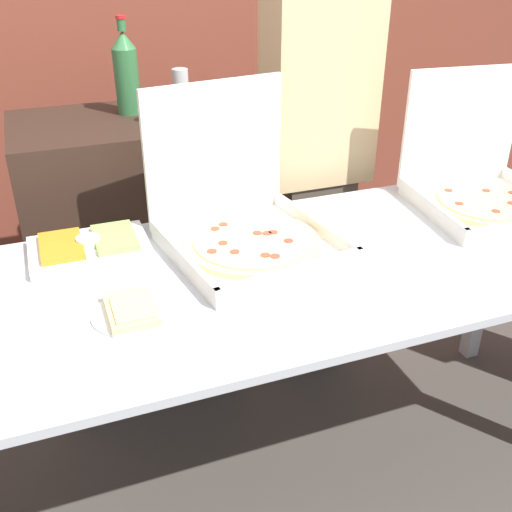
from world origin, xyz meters
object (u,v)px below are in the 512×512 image
Objects in this scene: person_guest_cap at (316,157)px; soda_can_silver at (181,84)px; soda_bottle at (126,72)px; veggie_tray at (89,247)px; pizza_box_near_right at (243,220)px; soda_can_colored at (161,107)px; paper_plate_front_left at (132,311)px; pizza_box_far_left at (480,184)px.

soda_can_silver is at bearing -46.37° from person_guest_cap.
veggie_tray is at bearing -111.56° from soda_bottle.
pizza_box_near_right is 1.54× the size of soda_bottle.
soda_can_colored is (-0.15, -0.32, 0.00)m from soda_can_silver.
paper_plate_front_left is 1.10m from soda_bottle.
soda_can_colored is (0.29, 0.84, 0.28)m from paper_plate_front_left.
person_guest_cap is (0.65, -0.30, -0.31)m from soda_bottle.
soda_can_silver is (0.49, 0.79, 0.27)m from veggie_tray.
soda_can_colored is at bearing 91.44° from pizza_box_near_right.
person_guest_cap is (0.41, -0.43, -0.22)m from soda_can_silver.
soda_bottle is (0.20, 1.02, 0.37)m from paper_plate_front_left.
paper_plate_front_left is 0.37m from veggie_tray.
paper_plate_front_left is 0.58× the size of soda_bottle.
veggie_tray is 0.97m from soda_can_silver.
veggie_tray is at bearing -121.99° from soda_can_silver.
pizza_box_near_right reaches higher than soda_can_colored.
soda_can_silver reaches higher than veggie_tray.
soda_bottle reaches higher than paper_plate_front_left.
pizza_box_far_left is at bearing 11.53° from paper_plate_front_left.
person_guest_cap reaches higher than paper_plate_front_left.
soda_can_colored reaches higher than veggie_tray.
pizza_box_near_right is at bearing -80.01° from soda_can_colored.
soda_bottle is at bearing 95.25° from pizza_box_near_right.
soda_bottle is 2.82× the size of soda_can_colored.
pizza_box_far_left is at bearing -31.17° from soda_can_colored.
paper_plate_front_left is 0.59× the size of veggie_tray.
veggie_tray is 0.64m from soda_can_colored.
soda_bottle is at bearing 114.96° from soda_can_colored.
veggie_tray is 0.98× the size of soda_bottle.
pizza_box_near_right is 1.57× the size of veggie_tray.
person_guest_cap reaches higher than pizza_box_near_right.
pizza_box_near_right is 0.46m from veggie_tray.
soda_bottle is at bearing 149.94° from pizza_box_far_left.
pizza_box_near_right reaches higher than pizza_box_far_left.
soda_can_colored reaches higher than paper_plate_front_left.
veggie_tray reaches higher than paper_plate_front_left.
person_guest_cap reaches higher than soda_can_silver.
soda_bottle is 0.19× the size of person_guest_cap.
person_guest_cap is at bearing -11.63° from soda_can_colored.
pizza_box_far_left is 0.62m from person_guest_cap.
pizza_box_near_right is 0.86m from pizza_box_far_left.
paper_plate_front_left is at bearing -162.41° from pizza_box_far_left.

